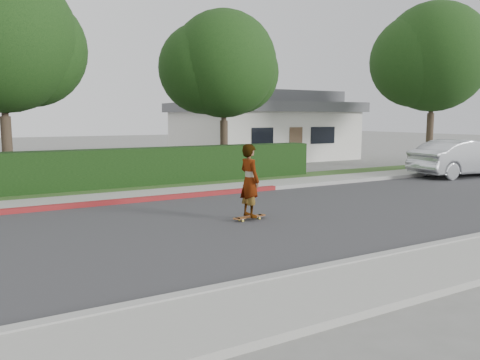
% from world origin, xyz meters
% --- Properties ---
extents(ground, '(120.00, 120.00, 0.00)m').
position_xyz_m(ground, '(0.00, 0.00, 0.00)').
color(ground, slate).
rests_on(ground, ground).
extents(road, '(60.00, 8.00, 0.01)m').
position_xyz_m(road, '(0.00, 0.00, 0.01)').
color(road, '#2D2D30').
rests_on(road, ground).
extents(curb_near, '(60.00, 0.20, 0.15)m').
position_xyz_m(curb_near, '(0.00, -4.10, 0.07)').
color(curb_near, '#9E9E99').
rests_on(curb_near, ground).
extents(curb_far, '(60.00, 0.20, 0.15)m').
position_xyz_m(curb_far, '(0.00, 4.10, 0.07)').
color(curb_far, '#9E9E99').
rests_on(curb_far, ground).
extents(curb_red_section, '(12.00, 0.21, 0.15)m').
position_xyz_m(curb_red_section, '(-5.00, 4.10, 0.08)').
color(curb_red_section, maroon).
rests_on(curb_red_section, ground).
extents(sidewalk_far, '(60.00, 1.60, 0.12)m').
position_xyz_m(sidewalk_far, '(0.00, 5.00, 0.06)').
color(sidewalk_far, gray).
rests_on(sidewalk_far, ground).
extents(planting_strip, '(60.00, 1.60, 0.10)m').
position_xyz_m(planting_strip, '(0.00, 6.60, 0.05)').
color(planting_strip, '#2D4C1E').
rests_on(planting_strip, ground).
extents(hedge, '(15.00, 1.00, 1.50)m').
position_xyz_m(hedge, '(-3.00, 7.20, 0.75)').
color(hedge, black).
rests_on(hedge, ground).
extents(tree_left, '(5.99, 5.21, 8.00)m').
position_xyz_m(tree_left, '(-7.51, 8.69, 5.26)').
color(tree_left, '#33261C').
rests_on(tree_left, ground).
extents(tree_center, '(5.66, 4.84, 7.44)m').
position_xyz_m(tree_center, '(1.49, 9.19, 4.90)').
color(tree_center, '#33261C').
rests_on(tree_center, ground).
extents(tree_right, '(6.32, 5.60, 8.56)m').
position_xyz_m(tree_right, '(12.49, 6.69, 5.63)').
color(tree_right, '#33261C').
rests_on(tree_right, ground).
extents(house, '(10.60, 8.60, 4.30)m').
position_xyz_m(house, '(8.00, 16.00, 2.10)').
color(house, beige).
rests_on(house, ground).
extents(skateboard, '(1.01, 0.28, 0.09)m').
position_xyz_m(skateboard, '(-2.43, 0.12, 0.09)').
color(skateboard, gold).
rests_on(skateboard, ground).
extents(skateboarder, '(0.49, 0.71, 1.88)m').
position_xyz_m(skateboarder, '(-2.43, 0.12, 1.04)').
color(skateboarder, white).
rests_on(skateboarder, skateboard).
extents(car_silver, '(5.21, 2.22, 1.67)m').
position_xyz_m(car_silver, '(10.61, 3.19, 0.84)').
color(car_silver, '#B8BBC0').
rests_on(car_silver, ground).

